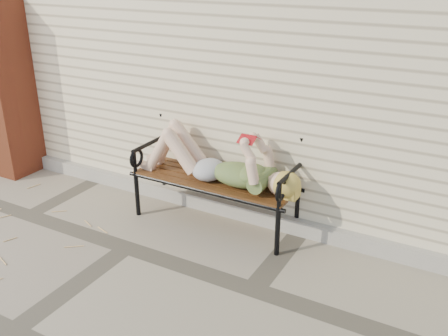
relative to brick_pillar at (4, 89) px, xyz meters
The scene contains 6 objects.
ground 2.62m from the brick_pillar, 18.06° to the right, with size 80.00×80.00×0.00m, color gray.
house_wall 3.26m from the brick_pillar, 44.37° to the left, with size 8.00×4.00×3.00m, color beige.
foundation_strip 2.49m from the brick_pillar, ahead, with size 8.00×0.10×0.15m, color #AAA499.
brick_pillar is the anchor object (origin of this frame).
garden_bench 2.79m from the brick_pillar, ahead, with size 1.71×0.68×1.11m.
reading_woman 2.79m from the brick_pillar, ahead, with size 1.61×0.37×0.51m.
Camera 1 is at (2.61, -2.91, 2.39)m, focal length 40.00 mm.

